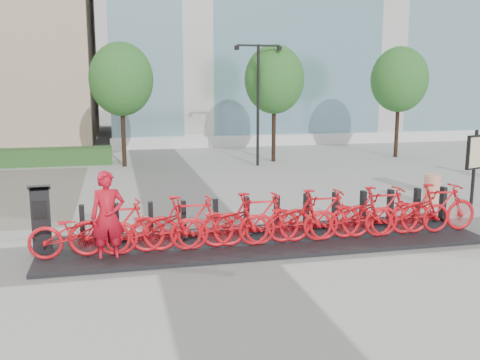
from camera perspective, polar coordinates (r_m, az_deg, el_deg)
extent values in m
plane|color=#A9A9A3|center=(11.34, -3.21, -7.53)|extent=(120.00, 120.00, 0.00)
cube|color=#316527|center=(24.24, -20.59, 2.31)|extent=(6.00, 1.20, 0.70)
cylinder|color=#331F14|center=(22.72, -12.34, 5.16)|extent=(0.18, 0.18, 3.00)
ellipsoid|color=#234F19|center=(22.63, -12.55, 10.46)|extent=(2.60, 2.60, 2.99)
cylinder|color=#331F14|center=(23.73, 3.62, 5.59)|extent=(0.18, 0.18, 3.00)
ellipsoid|color=#234F19|center=(23.64, 3.68, 10.67)|extent=(2.60, 2.60, 2.99)
cylinder|color=#331F14|center=(26.10, 16.40, 5.63)|extent=(0.18, 0.18, 3.00)
ellipsoid|color=#234F19|center=(26.02, 16.64, 10.24)|extent=(2.60, 2.60, 2.99)
cylinder|color=black|center=(22.43, 1.93, 7.89)|extent=(0.12, 0.12, 5.00)
cube|color=black|center=(22.34, 0.82, 14.17)|extent=(0.90, 0.08, 0.08)
cube|color=black|center=(22.57, 3.10, 14.12)|extent=(0.90, 0.08, 0.08)
cylinder|color=black|center=(22.23, -0.34, 13.93)|extent=(0.20, 0.20, 0.18)
cylinder|color=black|center=(22.70, 4.22, 13.83)|extent=(0.20, 0.20, 0.18)
cube|color=black|center=(11.88, 2.75, -6.47)|extent=(9.60, 2.40, 0.08)
imported|color=red|center=(10.99, -16.73, -5.31)|extent=(1.96, 0.68, 1.03)
imported|color=red|center=(10.95, -12.97, -4.88)|extent=(1.90, 0.54, 1.14)
imported|color=red|center=(10.99, -9.19, -5.00)|extent=(1.96, 0.68, 1.03)
imported|color=red|center=(11.04, -5.46, -4.53)|extent=(1.90, 0.54, 1.14)
imported|color=red|center=(11.17, -1.78, -4.61)|extent=(1.96, 0.68, 1.03)
imported|color=red|center=(11.32, 1.80, -4.11)|extent=(1.90, 0.54, 1.14)
imported|color=red|center=(11.53, 5.27, -4.17)|extent=(1.96, 0.68, 1.03)
imported|color=red|center=(11.76, 8.61, -3.67)|extent=(1.90, 0.54, 1.14)
imported|color=red|center=(12.06, 11.78, -3.70)|extent=(1.96, 0.68, 1.03)
imported|color=red|center=(12.36, 14.83, -3.21)|extent=(1.90, 0.54, 1.14)
imported|color=red|center=(12.72, 17.69, -3.24)|extent=(1.96, 0.68, 1.03)
imported|color=red|center=(13.09, 20.41, -2.77)|extent=(1.90, 0.54, 1.14)
cube|color=black|center=(11.57, -20.45, -4.08)|extent=(0.38, 0.34, 1.29)
cube|color=black|center=(11.43, -20.66, -0.75)|extent=(0.46, 0.39, 0.16)
cube|color=black|center=(11.36, -20.63, -3.05)|extent=(0.26, 0.04, 0.36)
imported|color=red|center=(10.71, -13.92, -3.86)|extent=(0.68, 0.46, 1.81)
cylinder|color=orange|center=(16.17, 19.82, -1.03)|extent=(0.54, 0.54, 0.91)
cylinder|color=black|center=(16.70, 23.69, 1.23)|extent=(0.10, 0.10, 2.16)
cube|color=black|center=(16.64, 23.80, 2.73)|extent=(0.70, 0.33, 0.98)
cube|color=beige|center=(16.59, 23.92, 2.71)|extent=(0.58, 0.22, 0.86)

